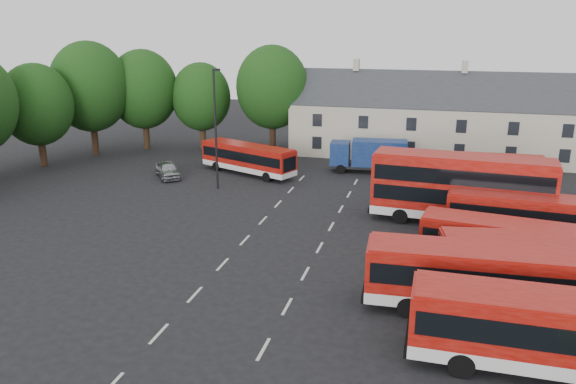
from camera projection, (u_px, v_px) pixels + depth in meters
name	position (u px, v px, depth m)	size (l,w,h in m)	color
ground	(234.00, 252.00, 34.87)	(140.00, 140.00, 0.00)	black
lane_markings	(282.00, 244.00, 36.11)	(5.15, 33.80, 0.01)	beige
treeline	(104.00, 96.00, 55.98)	(29.92, 32.59, 12.01)	black
terrace_houses	(460.00, 122.00, 58.12)	(35.70, 7.13, 10.06)	beige
bus_row_a	(564.00, 330.00, 22.06)	(11.90, 2.86, 3.36)	silver
bus_row_b	(491.00, 276.00, 26.86)	(11.94, 3.29, 3.34)	silver
bus_row_c	(546.00, 259.00, 29.27)	(10.96, 4.19, 3.03)	silver
bus_row_d	(518.00, 244.00, 31.32)	(10.89, 4.00, 3.01)	silver
bus_row_e	(537.00, 215.00, 35.70)	(11.26, 3.47, 3.13)	silver
bus_dd_south	(461.00, 186.00, 38.88)	(12.30, 3.75, 4.97)	silver
bus_dd_north	(477.00, 177.00, 43.33)	(9.82, 2.64, 4.00)	silver
bus_north	(248.00, 157.00, 52.53)	(9.99, 5.96, 2.80)	silver
box_truck	(370.00, 154.00, 53.12)	(7.31, 2.84, 3.13)	black
silver_car	(168.00, 170.00, 51.60)	(1.72, 4.27, 1.46)	#999AA0
lamppost	(216.00, 126.00, 46.76)	(0.71, 0.40, 10.14)	black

